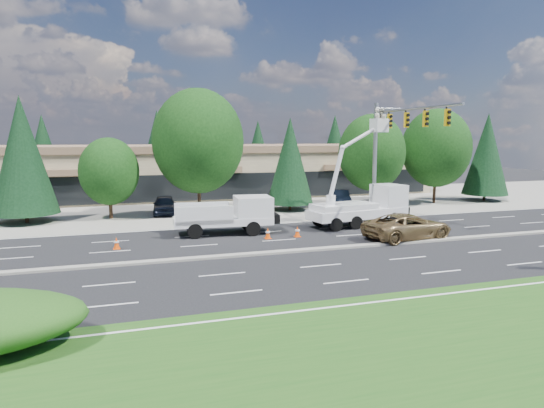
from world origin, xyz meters
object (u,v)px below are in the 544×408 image
object	(u,v)px
signal_mast	(390,141)
bucket_truck	(365,200)
utility_pickup	(230,219)
minivan	(408,226)

from	to	relation	value
signal_mast	bucket_truck	xyz separation A→B (m)	(-2.40, -0.74, -4.24)
signal_mast	utility_pickup	size ratio (longest dim) A/B	1.55
bucket_truck	minivan	world-z (taller)	bucket_truck
signal_mast	minivan	bearing A→B (deg)	-110.48
signal_mast	minivan	size ratio (longest dim) A/B	1.75
bucket_truck	minivan	xyz separation A→B (m)	(0.19, -5.19, -1.01)
signal_mast	utility_pickup	distance (m)	13.48
utility_pickup	minivan	xyz separation A→B (m)	(10.26, -5.05, -0.21)
minivan	utility_pickup	bearing A→B (deg)	55.94
signal_mast	utility_pickup	world-z (taller)	signal_mast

